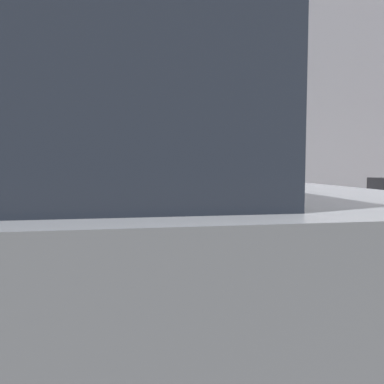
# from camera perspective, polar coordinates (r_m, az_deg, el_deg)

# --- Properties ---
(sidewalk) EXTENTS (24.00, 2.80, 0.11)m
(sidewalk) POSITION_cam_1_polar(r_m,az_deg,el_deg) (4.29, 5.90, -11.94)
(sidewalk) COLOR #BCB7AD
(sidewalk) RESTS_ON ground_plane
(building_facade) EXTENTS (24.00, 0.30, 4.65)m
(building_facade) POSITION_cam_1_polar(r_m,az_deg,el_deg) (6.74, -0.14, 13.34)
(building_facade) COLOR gray
(building_facade) RESTS_ON ground_plane
(parking_meter) EXTENTS (0.21, 0.15, 1.50)m
(parking_meter) POSITION_cam_1_polar(r_m,az_deg,el_deg) (3.10, 0.00, 2.43)
(parking_meter) COLOR gray
(parking_meter) RESTS_ON sidewalk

